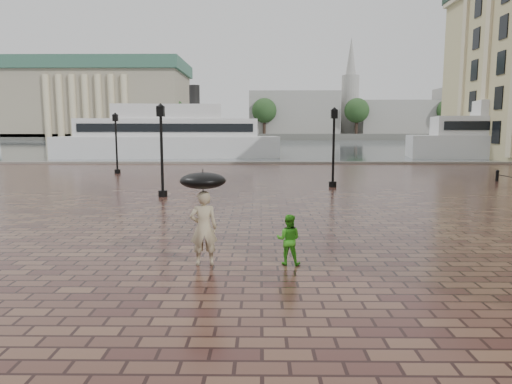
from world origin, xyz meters
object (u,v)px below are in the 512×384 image
ferry_near (169,136)px  adult_pedestrian (204,228)px  child_pedestrian (289,239)px  street_lamps (197,146)px

ferry_near → adult_pedestrian: bearing=-82.7°
child_pedestrian → ferry_near: size_ratio=0.05×
adult_pedestrian → ferry_near: 44.46m
street_lamps → adult_pedestrian: size_ratio=8.45×
adult_pedestrian → ferry_near: bearing=-86.6°
adult_pedestrian → street_lamps: bearing=-90.6°
child_pedestrian → adult_pedestrian: bearing=13.1°
adult_pedestrian → child_pedestrian: adult_pedestrian is taller
child_pedestrian → street_lamps: bearing=-63.3°
street_lamps → ferry_near: ferry_near is taller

